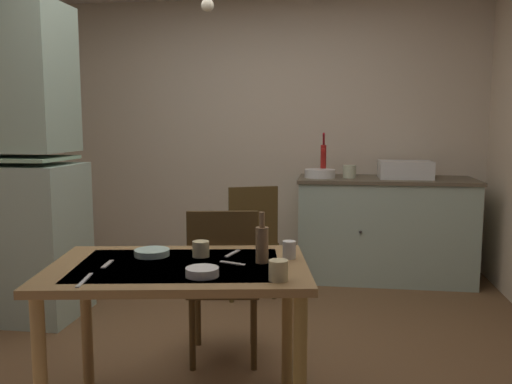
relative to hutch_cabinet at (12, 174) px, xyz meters
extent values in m
plane|color=brown|center=(1.56, -0.46, -1.01)|extent=(5.14, 5.14, 0.00)
cube|color=beige|center=(1.56, 1.66, 0.24)|extent=(4.15, 0.10, 2.51)
cube|color=#A6BDAB|center=(0.00, 0.00, -0.47)|extent=(0.90, 0.58, 1.08)
cube|color=#A4BFA9|center=(0.00, 0.00, 0.65)|extent=(0.82, 0.50, 1.00)
cube|color=#9BC8A4|center=(0.00, -0.03, 0.11)|extent=(0.81, 0.53, 0.02)
cube|color=#A6BDAB|center=(2.67, 1.29, -0.58)|extent=(1.47, 0.60, 0.87)
cube|color=brown|center=(2.67, 1.29, -0.13)|extent=(1.50, 0.63, 0.03)
sphere|color=#2D2823|center=(2.45, 0.98, -0.54)|extent=(0.02, 0.02, 0.02)
cube|color=silver|center=(2.83, 1.29, -0.04)|extent=(0.44, 0.34, 0.15)
cube|color=black|center=(2.83, 1.29, 0.03)|extent=(0.38, 0.28, 0.01)
cylinder|color=#B21E19|center=(2.13, 1.34, 0.02)|extent=(0.05, 0.05, 0.28)
cylinder|color=#B21E19|center=(2.13, 1.27, 0.12)|extent=(0.03, 0.12, 0.03)
cylinder|color=#AE1321|center=(2.13, 1.40, 0.21)|extent=(0.02, 0.16, 0.12)
cylinder|color=white|center=(2.10, 1.24, -0.08)|extent=(0.27, 0.27, 0.07)
cylinder|color=beige|center=(2.36, 1.26, -0.06)|extent=(0.11, 0.11, 0.11)
cube|color=olive|center=(1.53, -1.15, -0.30)|extent=(1.26, 0.92, 0.04)
cube|color=white|center=(1.53, -1.15, -0.28)|extent=(0.98, 0.72, 0.00)
cylinder|color=#9C7A47|center=(1.07, -1.54, -0.67)|extent=(0.06, 0.06, 0.69)
cylinder|color=olive|center=(2.09, -1.37, -0.67)|extent=(0.06, 0.06, 0.69)
cylinder|color=olive|center=(0.97, -0.92, -0.67)|extent=(0.06, 0.06, 0.69)
cylinder|color=#A0793D|center=(1.99, -0.75, -0.67)|extent=(0.06, 0.06, 0.69)
cube|color=#4D371A|center=(1.60, -0.48, -0.59)|extent=(0.46, 0.46, 0.03)
cube|color=#49361A|center=(1.63, -0.66, -0.34)|extent=(0.38, 0.08, 0.46)
cylinder|color=#4D371A|center=(1.74, -0.28, -0.81)|extent=(0.04, 0.04, 0.41)
cylinder|color=#4D371A|center=(1.40, -0.33, -0.81)|extent=(0.04, 0.04, 0.41)
cylinder|color=#4D371A|center=(1.79, -0.62, -0.81)|extent=(0.04, 0.04, 0.41)
cylinder|color=#4D371A|center=(1.46, -0.67, -0.81)|extent=(0.04, 0.04, 0.41)
cube|color=#4C3D1C|center=(1.55, 0.70, -0.58)|extent=(0.52, 0.52, 0.03)
cube|color=#4A3819|center=(1.62, 0.53, -0.34)|extent=(0.36, 0.16, 0.44)
cylinder|color=#4C3D1C|center=(1.65, 0.92, -0.80)|extent=(0.04, 0.04, 0.42)
cylinder|color=#4C3D1C|center=(1.33, 0.80, -0.80)|extent=(0.04, 0.04, 0.42)
cylinder|color=#4C3D1C|center=(1.77, 0.61, -0.80)|extent=(0.04, 0.04, 0.42)
cylinder|color=#4C3D1C|center=(1.46, 0.48, -0.80)|extent=(0.04, 0.04, 0.42)
cylinder|color=white|center=(1.68, -1.31, -0.26)|extent=(0.14, 0.14, 0.04)
cylinder|color=#ADD1C1|center=(1.36, -1.01, -0.27)|extent=(0.17, 0.17, 0.03)
cylinder|color=beige|center=(2.00, -1.33, -0.24)|extent=(0.08, 0.08, 0.08)
cylinder|color=white|center=(2.01, -0.97, -0.24)|extent=(0.06, 0.06, 0.08)
cylinder|color=beige|center=(1.59, -0.99, -0.24)|extent=(0.08, 0.08, 0.07)
cylinder|color=olive|center=(1.90, -1.06, -0.20)|extent=(0.06, 0.06, 0.16)
cylinder|color=olive|center=(1.90, -1.06, -0.08)|extent=(0.03, 0.03, 0.07)
cube|color=silver|center=(1.23, -1.45, -0.28)|extent=(0.05, 0.19, 0.00)
cube|color=beige|center=(1.21, -1.20, -0.28)|extent=(0.03, 0.13, 0.00)
cube|color=beige|center=(1.73, -0.92, -0.28)|extent=(0.05, 0.15, 0.00)
cube|color=beige|center=(1.77, -1.10, -0.28)|extent=(0.13, 0.07, 0.00)
sphere|color=#F9EFCC|center=(1.43, -0.11, 1.07)|extent=(0.08, 0.08, 0.08)
camera|label=1|loc=(2.20, -3.40, 0.34)|focal=37.27mm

